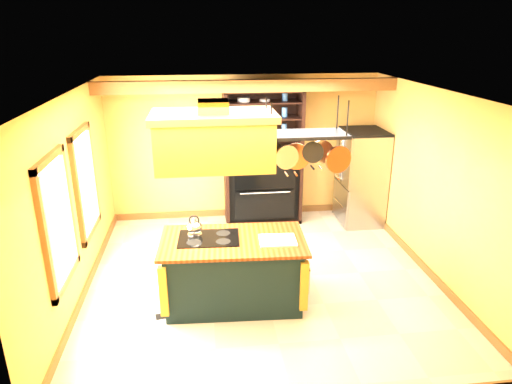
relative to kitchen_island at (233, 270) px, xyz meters
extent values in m
plane|color=beige|center=(0.45, 0.53, -0.47)|extent=(5.00, 5.00, 0.00)
plane|color=white|center=(0.45, 0.53, 2.23)|extent=(5.00, 5.00, 0.00)
cube|color=#D59D4D|center=(0.45, 3.03, 0.88)|extent=(5.00, 0.02, 2.70)
cube|color=#D59D4D|center=(0.45, -1.97, 0.88)|extent=(5.00, 0.02, 2.70)
cube|color=#D59D4D|center=(-2.05, 0.53, 0.88)|extent=(0.02, 5.00, 2.70)
cube|color=#D59D4D|center=(2.95, 0.53, 0.88)|extent=(0.02, 5.00, 2.70)
cube|color=olive|center=(0.45, 2.23, 2.12)|extent=(5.00, 0.15, 0.20)
cube|color=olive|center=(-2.02, -0.27, 0.93)|extent=(0.06, 1.06, 1.56)
cube|color=white|center=(-1.99, -0.27, 0.93)|extent=(0.02, 0.85, 1.34)
cube|color=olive|center=(-2.02, 1.13, 0.93)|extent=(0.06, 1.06, 1.56)
cube|color=white|center=(-1.99, 1.13, 0.93)|extent=(0.02, 0.85, 1.34)
cube|color=black|center=(0.00, 0.00, -0.03)|extent=(1.76, 1.02, 0.88)
cube|color=brown|center=(0.00, 0.00, 0.43)|extent=(1.92, 1.13, 0.04)
cube|color=black|center=(-0.31, 0.07, 0.46)|extent=(0.80, 0.58, 0.01)
ellipsoid|color=silver|center=(-0.49, 0.20, 0.56)|extent=(0.20, 0.20, 0.16)
cube|color=white|center=(0.57, -0.11, 0.46)|extent=(0.48, 0.39, 0.02)
cube|color=gold|center=(-0.20, 0.00, 1.72)|extent=(1.37, 0.74, 0.58)
cube|color=olive|center=(-0.20, 0.00, 2.05)|extent=(1.46, 0.82, 0.08)
cube|color=gold|center=(-0.20, 0.00, 2.12)|extent=(0.35, 0.35, 0.22)
cube|color=black|center=(0.90, 0.00, 1.80)|extent=(1.00, 0.50, 0.04)
cylinder|color=black|center=(0.45, -0.20, 2.02)|extent=(0.02, 0.02, 0.43)
cylinder|color=black|center=(1.35, 0.20, 2.02)|extent=(0.02, 0.02, 0.43)
cylinder|color=black|center=(0.50, 0.10, 1.60)|extent=(0.26, 0.04, 0.26)
cylinder|color=silver|center=(0.66, -0.10, 1.55)|extent=(0.30, 0.03, 0.30)
cylinder|color=#A65029|center=(0.82, 0.10, 1.50)|extent=(0.34, 0.04, 0.34)
cylinder|color=black|center=(0.98, -0.10, 1.60)|extent=(0.26, 0.03, 0.26)
cylinder|color=silver|center=(1.14, 0.10, 1.55)|extent=(0.30, 0.04, 0.30)
cylinder|color=#A65029|center=(1.30, -0.10, 1.50)|extent=(0.34, 0.03, 0.34)
cube|color=#979A9F|center=(2.58, 2.43, 0.39)|extent=(0.72, 0.88, 1.72)
cube|color=#979A9F|center=(2.20, 2.21, 0.77)|extent=(0.03, 0.42, 0.93)
cube|color=#979A9F|center=(2.20, 2.65, 0.77)|extent=(0.03, 0.42, 0.93)
cube|color=#979A9F|center=(2.20, 2.43, -0.07)|extent=(0.03, 0.84, 0.72)
cube|color=black|center=(2.58, 2.43, -0.44)|extent=(0.68, 0.83, 0.06)
cube|color=black|center=(0.76, 2.98, 0.78)|extent=(1.41, 0.06, 2.50)
cube|color=black|center=(0.09, 2.71, 0.78)|extent=(0.06, 0.60, 2.50)
cube|color=black|center=(1.44, 2.71, 0.78)|extent=(0.06, 0.60, 2.50)
cube|color=black|center=(0.76, 2.71, 0.94)|extent=(1.41, 0.60, 0.05)
cube|color=black|center=(0.76, 2.74, 0.27)|extent=(1.29, 0.50, 1.35)
cube|color=black|center=(0.76, 2.39, 0.56)|extent=(1.10, 0.04, 0.60)
cube|color=black|center=(0.76, 2.39, -0.03)|extent=(1.10, 0.04, 0.54)
cube|color=black|center=(0.76, 2.71, 1.21)|extent=(1.29, 0.54, 0.02)
cube|color=black|center=(0.76, 2.71, 1.51)|extent=(1.29, 0.54, 0.02)
cube|color=black|center=(0.76, 2.71, 1.79)|extent=(1.29, 0.54, 0.03)
cylinder|color=white|center=(0.42, 2.66, 1.26)|extent=(0.22, 0.22, 0.07)
cylinder|color=#4277BA|center=(1.14, 2.66, 1.61)|extent=(0.10, 0.10, 0.17)
cube|color=black|center=(-0.88, -0.23, -0.46)|extent=(0.30, 0.17, 0.01)
camera|label=1|loc=(-0.36, -5.30, 3.02)|focal=32.00mm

